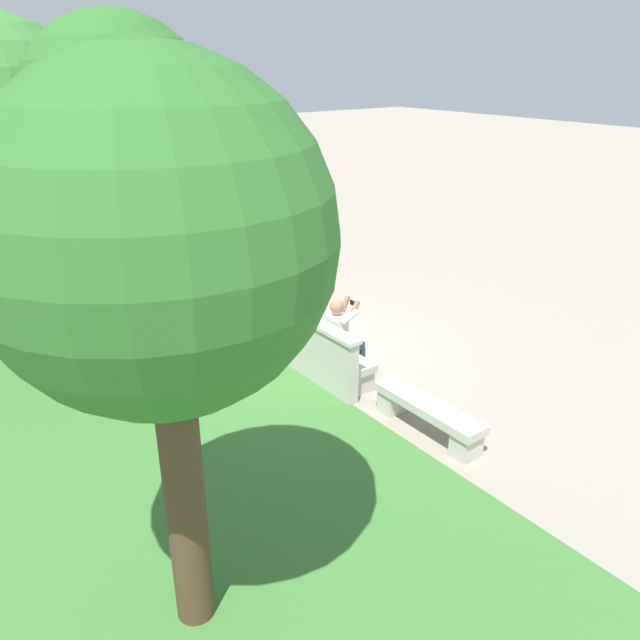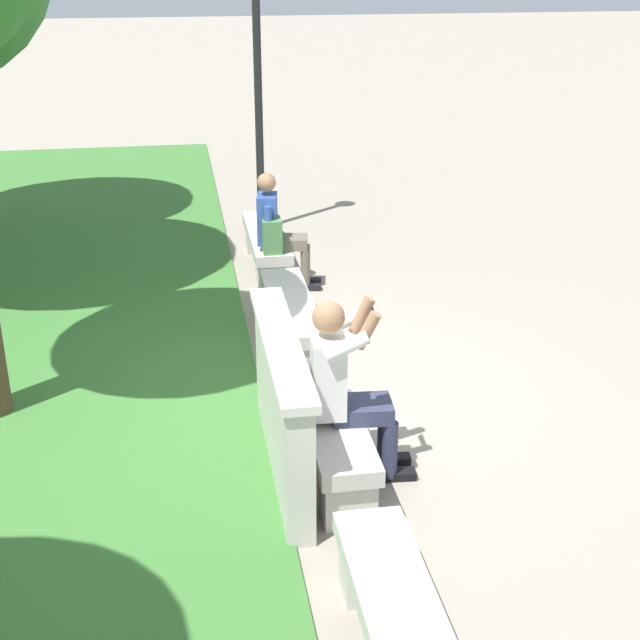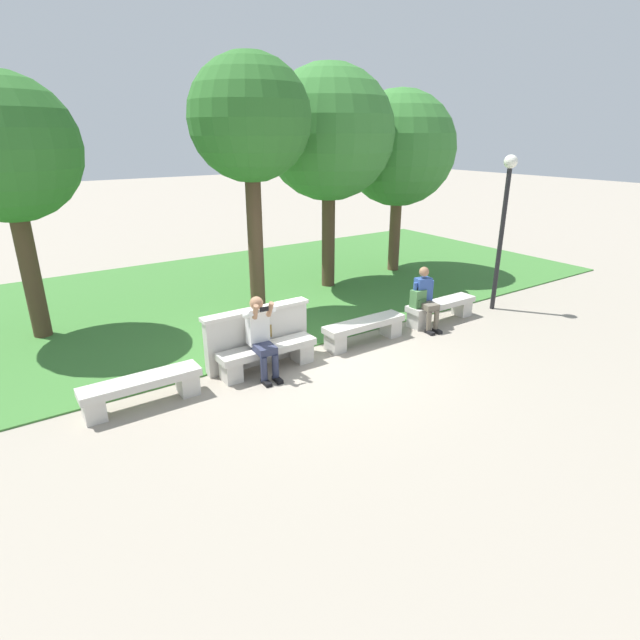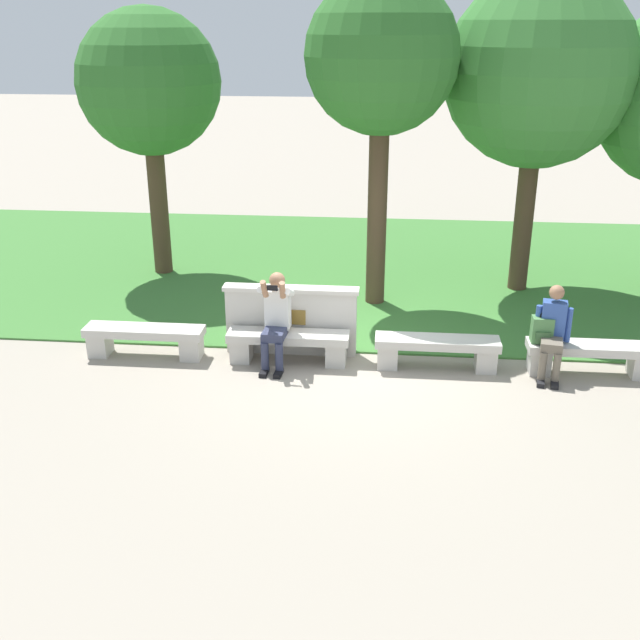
# 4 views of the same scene
# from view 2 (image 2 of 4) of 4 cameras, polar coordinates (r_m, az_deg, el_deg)

# --- Properties ---
(ground_plane) EXTENTS (80.00, 80.00, 0.00)m
(ground_plane) POSITION_cam_2_polar(r_m,az_deg,el_deg) (7.41, -0.76, -4.88)
(ground_plane) COLOR gray
(bench_main) EXTENTS (1.71, 0.40, 0.45)m
(bench_main) POSITION_cam_2_polar(r_m,az_deg,el_deg) (4.73, 5.27, -19.42)
(bench_main) COLOR beige
(bench_main) RESTS_ON ground
(bench_near) EXTENTS (1.71, 0.40, 0.45)m
(bench_near) POSITION_cam_2_polar(r_m,az_deg,el_deg) (6.38, 0.64, -6.90)
(bench_near) COLOR beige
(bench_near) RESTS_ON ground
(bench_mid) EXTENTS (1.71, 0.40, 0.45)m
(bench_mid) POSITION_cam_2_polar(r_m,az_deg,el_deg) (8.22, -1.87, 0.29)
(bench_mid) COLOR beige
(bench_mid) RESTS_ON ground
(bench_far) EXTENTS (1.71, 0.40, 0.45)m
(bench_far) POSITION_cam_2_polar(r_m,az_deg,el_deg) (10.16, -3.44, 4.79)
(bench_far) COLOR beige
(bench_far) RESTS_ON ground
(backrest_wall_with_plaque) EXTENTS (1.94, 0.24, 1.01)m
(backrest_wall_with_plaque) POSITION_cam_2_polar(r_m,az_deg,el_deg) (6.22, -2.44, -5.37)
(backrest_wall_with_plaque) COLOR beige
(backrest_wall_with_plaque) RESTS_ON ground
(person_photographer) EXTENTS (0.49, 0.74, 1.32)m
(person_photographer) POSITION_cam_2_polar(r_m,az_deg,el_deg) (6.04, 1.64, -3.92)
(person_photographer) COLOR black
(person_photographer) RESTS_ON ground
(person_distant) EXTENTS (0.47, 0.71, 1.26)m
(person_distant) POSITION_cam_2_polar(r_m,az_deg,el_deg) (9.51, -2.73, 5.93)
(person_distant) COLOR black
(person_distant) RESTS_ON ground
(backpack) EXTENTS (0.28, 0.24, 0.43)m
(backpack) POSITION_cam_2_polar(r_m,az_deg,el_deg) (9.40, -3.06, 5.42)
(backpack) COLOR #4C7F47
(backpack) RESTS_ON bench_far
(lamp_post) EXTENTS (0.28, 0.28, 3.35)m
(lamp_post) POSITION_cam_2_polar(r_m,az_deg,el_deg) (11.31, -4.05, 16.76)
(lamp_post) COLOR black
(lamp_post) RESTS_ON ground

